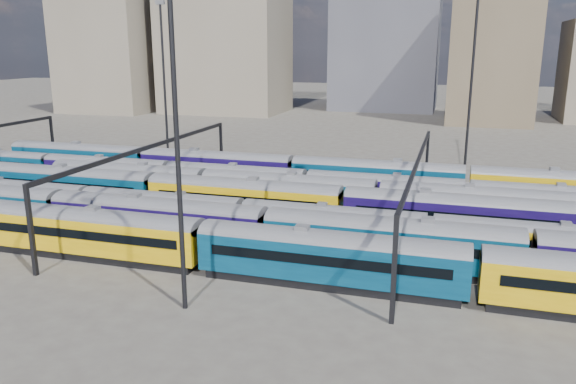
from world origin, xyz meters
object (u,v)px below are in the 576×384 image
(rake_1, at_px, (157,216))
(mast_2, at_px, (176,120))
(rake_2, at_px, (430,229))
(rake_0, at_px, (202,239))

(rake_1, xyz_separation_m, mast_2, (8.91, -12.00, 11.07))
(rake_1, distance_m, rake_2, 26.12)
(rake_1, relative_size, rake_2, 1.41)
(rake_0, xyz_separation_m, rake_2, (18.48, 10.00, -0.48))
(rake_0, height_order, rake_1, rake_1)
(rake_0, xyz_separation_m, rake_1, (-7.15, 5.00, 0.02))
(mast_2, bearing_deg, rake_2, 45.48)
(rake_2, bearing_deg, rake_1, -168.96)
(rake_1, bearing_deg, rake_0, -34.96)
(rake_0, xyz_separation_m, mast_2, (1.76, -7.00, 11.09))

